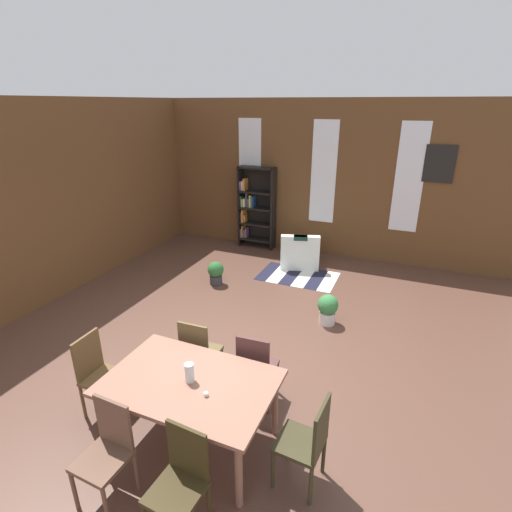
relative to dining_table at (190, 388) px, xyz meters
The scene contains 21 objects.
ground_plane 1.52m from the dining_table, 97.74° to the left, with size 11.79×11.79×0.00m, color brown.
back_wall_brick 6.02m from the dining_table, 91.75° to the left, with size 8.51×0.12×3.39m, color brown.
left_wall_brick 4.33m from the dining_table, 161.50° to the left, with size 0.12×10.07×3.39m, color brown.
window_pane_0 6.28m from the dining_table, 108.25° to the left, with size 0.55×0.02×2.20m, color white.
window_pane_1 5.98m from the dining_table, 91.77° to the left, with size 0.55×0.02×2.20m, color white.
window_pane_2 6.18m from the dining_table, 75.01° to the left, with size 0.55×0.02×2.20m, color white.
dining_table is the anchor object (origin of this frame).
vase_on_table 0.18m from the dining_table, ahead, with size 0.09×0.09×0.20m, color silver.
tealight_candle_0 0.30m from the dining_table, 25.59° to the right, with size 0.04×0.04×0.04m, color silver.
dining_chair_far_left 0.87m from the dining_table, 115.76° to the left, with size 0.41×0.41×0.95m.
dining_chair_far_right 0.87m from the dining_table, 63.83° to the left, with size 0.42×0.42×0.95m.
dining_chair_head_left 1.21m from the dining_table, behind, with size 0.41×0.41×0.95m.
dining_chair_near_right 0.87m from the dining_table, 63.80° to the right, with size 0.43×0.43×0.95m.
dining_chair_head_right 1.21m from the dining_table, ahead, with size 0.43×0.43×0.95m.
dining_chair_near_left 0.87m from the dining_table, 115.75° to the right, with size 0.41×0.41×0.95m.
bookshelf_tall 5.95m from the dining_table, 107.00° to the left, with size 0.88×0.30×1.92m.
armchair_white 5.01m from the dining_table, 94.47° to the left, with size 1.01×1.01×0.75m.
potted_plant_by_shelf 2.96m from the dining_table, 75.63° to the left, with size 0.33×0.33×0.50m.
potted_plant_corner 3.79m from the dining_table, 114.92° to the left, with size 0.31×0.31×0.46m.
striped_rug 4.44m from the dining_table, 93.05° to the left, with size 1.54×0.99×0.01m.
framed_picture 6.39m from the dining_table, 70.45° to the left, with size 0.56×0.03×0.72m, color black.
Camera 1 is at (1.97, -3.90, 3.30)m, focal length 27.29 mm.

